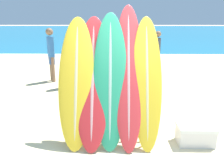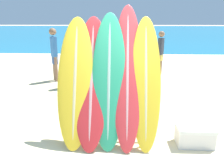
% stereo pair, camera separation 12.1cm
% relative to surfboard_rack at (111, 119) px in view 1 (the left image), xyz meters
% --- Properties ---
extents(ground_plane, '(160.00, 160.00, 0.00)m').
position_rel_surfboard_rack_xyz_m(ground_plane, '(0.40, -0.36, -0.43)').
color(ground_plane, beige).
extents(ocean_water, '(120.00, 60.00, 0.01)m').
position_rel_surfboard_rack_xyz_m(ocean_water, '(0.40, 38.86, -0.43)').
color(ocean_water, teal).
rests_on(ocean_water, ground_plane).
extents(surfboard_rack, '(1.51, 0.04, 0.79)m').
position_rel_surfboard_rack_xyz_m(surfboard_rack, '(0.00, 0.00, 0.00)').
color(surfboard_rack, gray).
rests_on(surfboard_rack, ground_plane).
extents(surfboard_slot_0, '(0.59, 0.94, 2.10)m').
position_rel_surfboard_rack_xyz_m(surfboard_slot_0, '(-0.58, 0.08, 0.62)').
color(surfboard_slot_0, yellow).
rests_on(surfboard_slot_0, ground_plane).
extents(surfboard_slot_1, '(0.58, 1.06, 2.11)m').
position_rel_surfboard_rack_xyz_m(surfboard_slot_1, '(-0.31, 0.10, 0.63)').
color(surfboard_slot_1, red).
rests_on(surfboard_slot_1, ground_plane).
extents(surfboard_slot_2, '(0.57, 0.94, 2.17)m').
position_rel_surfboard_rack_xyz_m(surfboard_slot_2, '(-0.02, 0.09, 0.66)').
color(surfboard_slot_2, '#289E70').
rests_on(surfboard_slot_2, ground_plane).
extents(surfboard_slot_3, '(0.49, 1.12, 2.30)m').
position_rel_surfboard_rack_xyz_m(surfboard_slot_3, '(0.29, 0.14, 0.72)').
color(surfboard_slot_3, red).
rests_on(surfboard_slot_3, ground_plane).
extents(surfboard_slot_4, '(0.49, 0.93, 2.10)m').
position_rel_surfboard_rack_xyz_m(surfboard_slot_4, '(0.59, 0.09, 0.62)').
color(surfboard_slot_4, yellow).
rests_on(surfboard_slot_4, ground_plane).
extents(person_near_water, '(0.27, 0.30, 1.77)m').
position_rel_surfboard_rack_xyz_m(person_near_water, '(-2.08, 3.83, 0.54)').
color(person_near_water, '#846047').
rests_on(person_near_water, ground_plane).
extents(person_mid_beach, '(0.25, 0.28, 1.63)m').
position_rel_surfboard_rack_xyz_m(person_mid_beach, '(1.62, 4.84, 0.46)').
color(person_mid_beach, '#846047').
rests_on(person_mid_beach, ground_plane).
extents(person_far_left, '(0.27, 0.26, 1.59)m').
position_rel_surfboard_rack_xyz_m(person_far_left, '(-1.32, 3.17, 0.44)').
color(person_far_left, '#846047').
rests_on(person_far_left, ground_plane).
extents(person_far_right, '(0.28, 0.25, 1.64)m').
position_rel_surfboard_rack_xyz_m(person_far_right, '(1.40, 6.30, 0.47)').
color(person_far_right, '#A87A5B').
rests_on(person_far_right, ground_plane).
extents(cooler_box, '(0.61, 0.36, 0.34)m').
position_rel_surfboard_rack_xyz_m(cooler_box, '(1.42, -0.05, -0.26)').
color(cooler_box, silver).
rests_on(cooler_box, ground_plane).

